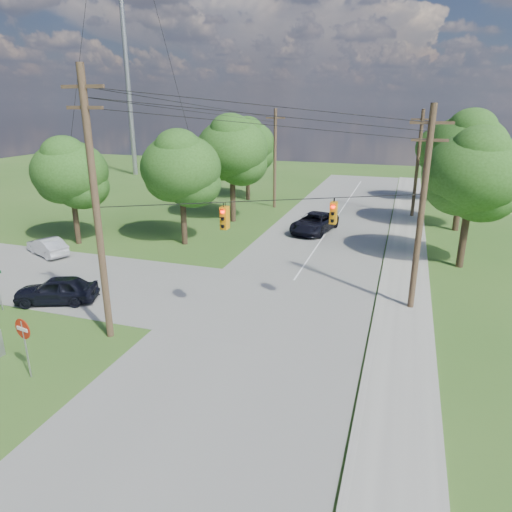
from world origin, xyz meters
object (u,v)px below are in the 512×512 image
(pole_sw, at_px, (96,207))
(car_cross_silver, at_px, (47,246))
(do_not_enter_sign, at_px, (24,336))
(car_cross_dark, at_px, (56,290))
(pole_ne, at_px, (422,209))
(pole_north_w, at_px, (275,158))
(pole_north_e, at_px, (418,163))
(car_main_north, at_px, (314,223))

(pole_sw, bearing_deg, car_cross_silver, 142.26)
(do_not_enter_sign, bearing_deg, car_cross_dark, 133.32)
(pole_ne, bearing_deg, pole_sw, -150.62)
(car_cross_dark, relative_size, do_not_enter_sign, 1.69)
(pole_sw, xyz_separation_m, car_cross_dark, (-5.00, 2.30, -5.45))
(car_cross_dark, relative_size, car_cross_silver, 1.09)
(do_not_enter_sign, bearing_deg, pole_north_w, 99.58)
(pole_sw, height_order, do_not_enter_sign, pole_sw)
(pole_north_e, distance_m, do_not_enter_sign, 36.69)
(car_cross_dark, height_order, car_cross_silver, car_cross_dark)
(pole_north_w, bearing_deg, car_cross_silver, -118.20)
(pole_sw, xyz_separation_m, pole_north_w, (-0.40, 29.60, -1.10))
(pole_north_e, xyz_separation_m, car_cross_dark, (-18.50, -27.30, -4.35))
(pole_sw, distance_m, pole_ne, 15.51)
(pole_north_e, relative_size, car_main_north, 1.72)
(pole_ne, xyz_separation_m, car_main_north, (-7.94, 13.54, -4.63))
(pole_sw, relative_size, car_main_north, 2.06)
(pole_sw, bearing_deg, car_cross_dark, 155.29)
(pole_north_w, bearing_deg, car_main_north, -54.85)
(pole_north_w, relative_size, car_cross_dark, 2.29)
(pole_ne, relative_size, car_cross_silver, 2.62)
(do_not_enter_sign, bearing_deg, pole_ne, 49.17)
(pole_north_e, bearing_deg, pole_ne, -90.00)
(do_not_enter_sign, bearing_deg, pole_north_e, 77.23)
(car_cross_dark, bearing_deg, pole_north_e, 124.40)
(car_cross_silver, bearing_deg, do_not_enter_sign, 63.33)
(car_cross_dark, relative_size, car_main_north, 0.75)
(pole_ne, relative_size, car_cross_dark, 2.41)
(pole_north_e, bearing_deg, do_not_enter_sign, -113.33)
(pole_ne, xyz_separation_m, pole_north_e, (-0.00, 22.00, -0.34))
(pole_sw, xyz_separation_m, pole_north_e, (13.50, 29.60, -1.10))
(car_cross_silver, relative_size, car_main_north, 0.69)
(car_main_north, bearing_deg, pole_north_w, 135.66)
(car_cross_dark, bearing_deg, pole_north_w, 148.96)
(pole_ne, relative_size, car_main_north, 1.81)
(pole_sw, xyz_separation_m, car_cross_silver, (-11.50, 8.90, -5.53))
(car_main_north, height_order, do_not_enter_sign, do_not_enter_sign)
(pole_north_w, distance_m, car_cross_dark, 28.02)
(pole_north_w, bearing_deg, car_cross_dark, -99.56)
(car_main_north, xyz_separation_m, do_not_enter_sign, (-6.53, -25.09, 1.03))
(car_cross_dark, bearing_deg, do_not_enter_sign, 11.28)
(pole_ne, bearing_deg, pole_north_w, 122.29)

